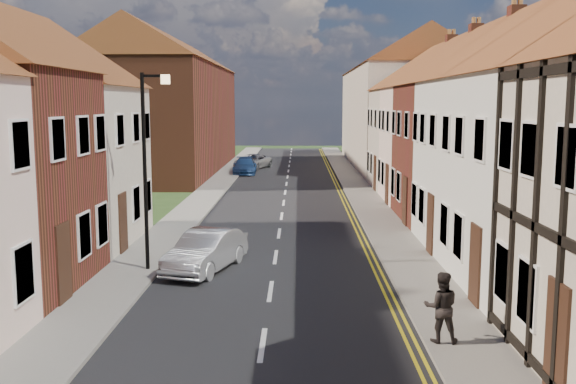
{
  "coord_description": "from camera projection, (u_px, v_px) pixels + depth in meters",
  "views": [
    {
      "loc": [
        0.77,
        0.69,
        5.21
      ],
      "look_at": [
        0.41,
        22.99,
        2.12
      ],
      "focal_mm": 40.0,
      "sensor_mm": 36.0,
      "label": 1
    }
  ],
  "objects": [
    {
      "name": "cottage_r_cream_far",
      "position": [
        440.0,
        116.0,
        38.6
      ],
      "size": [
        8.3,
        6.0,
        9.0
      ],
      "color": "#B7AF9A",
      "rests_on": "ground"
    },
    {
      "name": "road",
      "position": [
        282.0,
        216.0,
        29.75
      ],
      "size": [
        7.0,
        90.0,
        0.02
      ],
      "primitive_type": "cube",
      "color": "black",
      "rests_on": "ground"
    },
    {
      "name": "cottage_r_white_far",
      "position": [
        463.0,
        117.0,
        33.25
      ],
      "size": [
        8.3,
        5.2,
        9.0
      ],
      "color": "#F9CFC5",
      "rests_on": "ground"
    },
    {
      "name": "car_far",
      "position": [
        245.0,
        166.0,
        47.51
      ],
      "size": [
        1.81,
        4.14,
        1.18
      ],
      "primitive_type": "imported",
      "rotation": [
        0.0,
        0.0,
        0.04
      ],
      "color": "navy",
      "rests_on": "ground"
    },
    {
      "name": "block_right_far",
      "position": [
        400.0,
        102.0,
        53.64
      ],
      "size": [
        8.3,
        24.2,
        10.5
      ],
      "color": "#B7AF9A",
      "rests_on": "ground"
    },
    {
      "name": "car_distant",
      "position": [
        253.0,
        162.0,
        51.26
      ],
      "size": [
        3.25,
        4.64,
        1.18
      ],
      "primitive_type": "imported",
      "rotation": [
        0.0,
        0.0,
        -0.34
      ],
      "color": "gray",
      "rests_on": "ground"
    },
    {
      "name": "cottage_r_pink",
      "position": [
        494.0,
        120.0,
        27.9
      ],
      "size": [
        8.3,
        6.0,
        9.0
      ],
      "color": "#5C2D1A",
      "rests_on": "ground"
    },
    {
      "name": "pavement_left",
      "position": [
        187.0,
        215.0,
        29.82
      ],
      "size": [
        1.8,
        90.0,
        0.12
      ],
      "primitive_type": "cube",
      "color": "slate",
      "rests_on": "ground"
    },
    {
      "name": "pedestrian_right",
      "position": [
        441.0,
        307.0,
        13.71
      ],
      "size": [
        0.8,
        0.65,
        1.54
      ],
      "primitive_type": "imported",
      "rotation": [
        0.0,
        0.0,
        3.05
      ],
      "color": "black",
      "rests_on": "pavement_right"
    },
    {
      "name": "lamppost",
      "position": [
        147.0,
        159.0,
        19.43
      ],
      "size": [
        0.88,
        0.15,
        6.0
      ],
      "color": "black",
      "rests_on": "pavement_left"
    },
    {
      "name": "cottage_l_pink",
      "position": [
        21.0,
        127.0,
        23.21
      ],
      "size": [
        8.3,
        6.3,
        8.8
      ],
      "color": "#B7AF9A",
      "rests_on": "ground"
    },
    {
      "name": "block_left_far",
      "position": [
        167.0,
        102.0,
        48.99
      ],
      "size": [
        8.3,
        24.2,
        10.5
      ],
      "color": "#5C2D1A",
      "rests_on": "ground"
    },
    {
      "name": "car_mid",
      "position": [
        206.0,
        251.0,
        20.03
      ],
      "size": [
        2.4,
        4.08,
        1.27
      ],
      "primitive_type": "imported",
      "rotation": [
        0.0,
        0.0,
        -0.29
      ],
      "color": "#999AA0",
      "rests_on": "ground"
    },
    {
      "name": "cottage_r_cream_mid",
      "position": [
        541.0,
        124.0,
        22.55
      ],
      "size": [
        8.3,
        5.2,
        9.0
      ],
      "color": "silver",
      "rests_on": "ground"
    },
    {
      "name": "pavement_right",
      "position": [
        377.0,
        215.0,
        29.68
      ],
      "size": [
        1.8,
        90.0,
        0.12
      ],
      "primitive_type": "cube",
      "color": "slate",
      "rests_on": "ground"
    }
  ]
}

